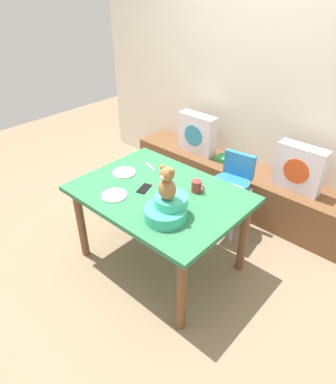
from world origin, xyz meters
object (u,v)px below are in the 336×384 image
Objects in this scene: highchair at (232,184)px; coffee_mug at (197,186)px; book_stack at (226,159)px; dining_table at (160,202)px; teddy_bear at (167,184)px; ketchup_bottle at (166,188)px; pillow_floral_right at (299,168)px; dinner_plate_near at (114,195)px; dinner_plate_far at (124,173)px; pillow_floral_left at (197,134)px; cell_phone at (144,189)px; infant_seat_teal at (167,209)px.

highchair is 6.58× the size of coffee_mug.
book_stack is 1.26m from dining_table.
teddy_bear reaches higher than ketchup_bottle.
book_stack is (-0.80, 0.02, -0.19)m from pillow_floral_right.
dinner_plate_near is at bearing -119.32° from pillow_floral_right.
ketchup_bottle is 0.53m from dinner_plate_far.
pillow_floral_left is 0.87m from highchair.
dinner_plate_near and dinner_plate_far have the same top height.
book_stack is at bearing 74.45° from cell_phone.
teddy_bear is at bearing -82.27° from coffee_mug.
dinner_plate_far is (-0.70, 0.22, -0.07)m from infant_seat_teal.
teddy_bear is at bearing -90.00° from infant_seat_teal.
coffee_mug is at bearing 18.84° from cell_phone.
highchair is 1.13m from teddy_bear.
pillow_floral_left reaches higher than dinner_plate_far.
ketchup_bottle reaches higher than pillow_floral_right.
pillow_floral_right reaches higher than dining_table.
dining_table is 6.64× the size of dinner_plate_far.
dining_table is at bearing -102.42° from highchair.
book_stack is 1.00× the size of dinner_plate_near.
pillow_floral_right is at bearing 67.30° from ketchup_bottle.
highchair is at bearing 95.20° from teddy_bear.
highchair is at bearing 93.48° from coffee_mug.
dinner_plate_far is at bearing -127.47° from highchair.
book_stack is 1.55m from infant_seat_teal.
teddy_bear is 1.35× the size of ketchup_bottle.
coffee_mug is (0.21, 0.20, 0.15)m from dining_table.
pillow_floral_left reaches higher than dinner_plate_near.
pillow_floral_right reaches higher than highchair.
dining_table is 9.22× the size of cell_phone.
ketchup_bottle is at bearing 37.89° from dinner_plate_near.
pillow_floral_right is 0.56× the size of highchair.
pillow_floral_left is at bearing 115.12° from dining_table.
book_stack is 0.61× the size of infant_seat_teal.
highchair is at bearing 52.53° from dinner_plate_far.
pillow_floral_left is 1.29m from coffee_mug.
pillow_floral_right is 1.36m from ketchup_bottle.
teddy_bear reaches higher than pillow_floral_left.
pillow_floral_left is 2.20× the size of book_stack.
cell_phone is (-0.39, 0.15, -0.27)m from teddy_bear.
pillow_floral_left and infant_seat_teal have the same top height.
cell_phone is at bearing -70.43° from pillow_floral_left.
ketchup_bottle is 0.26m from coffee_mug.
pillow_floral_right is 1.72m from dinner_plate_near.
teddy_bear reaches higher than highchair.
ketchup_bottle is (-0.17, 0.17, -0.19)m from teddy_bear.
cell_phone is at bearing -174.29° from ketchup_bottle.
dining_table is at bearing 51.64° from dinner_plate_near.
ketchup_bottle reaches higher than infant_seat_teal.
book_stack is 0.80× the size of teddy_bear.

